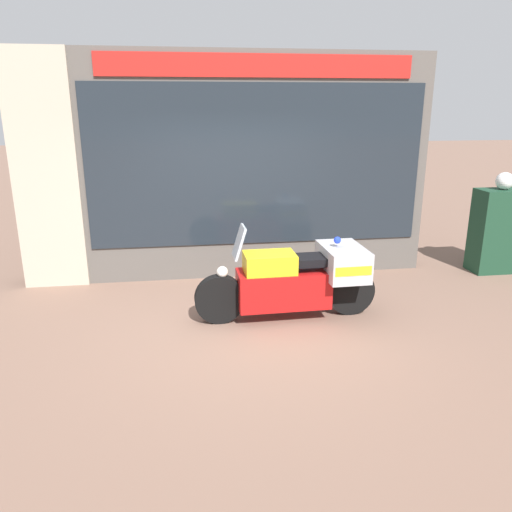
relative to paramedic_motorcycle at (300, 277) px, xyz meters
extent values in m
plane|color=#7A5B4C|center=(-0.71, -0.14, -0.53)|extent=(60.00, 60.00, 0.00)
cube|color=#56514C|center=(-0.71, 1.86, 1.15)|extent=(6.16, 0.40, 3.37)
cube|color=#B2A893|center=(-3.33, 1.88, 1.15)|extent=(0.91, 0.55, 3.37)
cube|color=#1E262D|center=(-0.29, 1.64, 1.20)|extent=(5.02, 0.02, 2.37)
cube|color=red|center=(-0.29, 1.64, 2.60)|extent=(4.52, 0.03, 0.32)
cube|color=slate|center=(-0.33, 1.87, -0.26)|extent=(4.80, 0.30, 0.55)
cube|color=silver|center=(-0.33, 2.01, 0.73)|extent=(4.80, 0.02, 1.48)
cube|color=beige|center=(-0.33, 1.87, 1.47)|extent=(4.80, 0.30, 0.02)
cube|color=#C68E19|center=(-2.13, 1.87, 1.51)|extent=(0.18, 0.04, 0.05)
cube|color=navy|center=(-1.23, 1.87, 1.51)|extent=(0.18, 0.04, 0.05)
cube|color=#B7B2A8|center=(-0.33, 1.87, 1.51)|extent=(0.18, 0.04, 0.05)
cube|color=black|center=(0.58, 1.87, 1.51)|extent=(0.18, 0.04, 0.05)
cube|color=maroon|center=(1.48, 1.87, 1.51)|extent=(0.18, 0.04, 0.05)
cube|color=red|center=(-1.82, 1.80, 0.15)|extent=(0.19, 0.01, 0.27)
cube|color=#2D8E42|center=(-0.33, 1.80, 0.15)|extent=(0.19, 0.03, 0.27)
cube|color=orange|center=(1.17, 1.80, 0.15)|extent=(0.19, 0.02, 0.27)
cylinder|color=black|center=(-1.02, -0.02, -0.23)|extent=(0.62, 0.15, 0.62)
cylinder|color=black|center=(0.67, 0.01, -0.23)|extent=(0.62, 0.15, 0.62)
cube|color=#B71414|center=(-0.22, 0.00, -0.13)|extent=(1.16, 0.50, 0.46)
cube|color=yellow|center=(-0.40, -0.01, 0.20)|extent=(0.64, 0.44, 0.27)
cube|color=black|center=(0.04, 0.00, 0.22)|extent=(0.68, 0.37, 0.10)
cube|color=#B7B7BC|center=(0.54, 0.01, 0.18)|extent=(0.52, 0.81, 0.38)
cube|color=yellow|center=(0.54, 0.01, 0.18)|extent=(0.47, 0.82, 0.11)
cube|color=#B2BCC6|center=(-0.77, -0.02, 0.49)|extent=(0.15, 0.33, 0.40)
sphere|color=white|center=(-0.98, -0.02, 0.13)|extent=(0.14, 0.14, 0.14)
sphere|color=blue|center=(0.46, 0.01, 0.46)|extent=(0.09, 0.09, 0.09)
cube|color=#193D28|center=(3.57, 1.35, 0.14)|extent=(0.81, 0.46, 1.34)
sphere|color=white|center=(3.54, 1.34, 0.94)|extent=(0.27, 0.27, 0.27)
camera|label=1|loc=(-1.40, -5.76, 2.08)|focal=35.00mm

